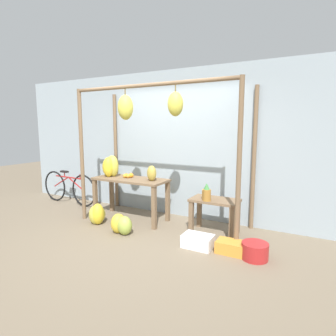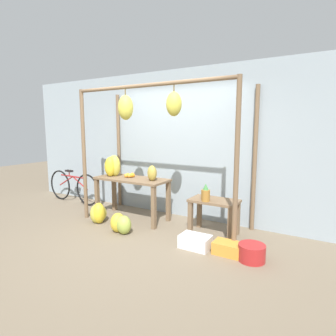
# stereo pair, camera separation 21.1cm
# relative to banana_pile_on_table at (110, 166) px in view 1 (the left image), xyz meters

# --- Properties ---
(ground_plane) EXTENTS (20.00, 20.00, 0.00)m
(ground_plane) POSITION_rel_banana_pile_on_table_xyz_m (1.13, -0.73, -0.98)
(ground_plane) COLOR #756651
(shop_wall_back) EXTENTS (8.00, 0.08, 2.80)m
(shop_wall_back) POSITION_rel_banana_pile_on_table_xyz_m (1.13, 0.68, 0.42)
(shop_wall_back) COLOR #99A8B2
(shop_wall_back) RESTS_ON ground_plane
(stall_awning) EXTENTS (2.99, 1.14, 2.41)m
(stall_awning) POSITION_rel_banana_pile_on_table_xyz_m (1.11, -0.17, 0.71)
(stall_awning) COLOR brown
(stall_awning) RESTS_ON ground_plane
(display_table_main) EXTENTS (1.42, 0.59, 0.79)m
(display_table_main) POSITION_rel_banana_pile_on_table_xyz_m (0.48, -0.01, -0.33)
(display_table_main) COLOR brown
(display_table_main) RESTS_ON ground_plane
(display_table_side) EXTENTS (0.77, 0.45, 0.58)m
(display_table_side) POSITION_rel_banana_pile_on_table_xyz_m (2.10, 0.06, -0.55)
(display_table_side) COLOR brown
(display_table_side) RESTS_ON ground_plane
(banana_pile_on_table) EXTENTS (0.39, 0.42, 0.40)m
(banana_pile_on_table) POSITION_rel_banana_pile_on_table_xyz_m (0.00, 0.00, 0.00)
(banana_pile_on_table) COLOR gold
(banana_pile_on_table) RESTS_ON display_table_main
(orange_pile) EXTENTS (0.17, 0.17, 0.09)m
(orange_pile) POSITION_rel_banana_pile_on_table_xyz_m (0.41, 0.04, -0.15)
(orange_pile) COLOR orange
(orange_pile) RESTS_ON display_table_main
(pineapple_cluster) EXTENTS (0.17, 0.21, 0.27)m
(pineapple_cluster) POSITION_rel_banana_pile_on_table_xyz_m (2.00, -0.06, -0.29)
(pineapple_cluster) COLOR #A3702D
(pineapple_cluster) RESTS_ON display_table_side
(banana_pile_ground_left) EXTENTS (0.38, 0.40, 0.38)m
(banana_pile_ground_left) POSITION_rel_banana_pile_on_table_xyz_m (0.09, -0.50, -0.81)
(banana_pile_ground_left) COLOR yellow
(banana_pile_ground_left) RESTS_ON ground_plane
(banana_pile_ground_right) EXTENTS (0.44, 0.31, 0.32)m
(banana_pile_ground_right) POSITION_rel_banana_pile_on_table_xyz_m (0.77, -0.68, -0.82)
(banana_pile_ground_right) COLOR #9EB247
(banana_pile_ground_right) RESTS_ON ground_plane
(fruit_crate_white) EXTENTS (0.43, 0.29, 0.19)m
(fruit_crate_white) POSITION_rel_banana_pile_on_table_xyz_m (2.07, -0.58, -0.88)
(fruit_crate_white) COLOR silver
(fruit_crate_white) RESTS_ON ground_plane
(blue_bucket) EXTENTS (0.35, 0.35, 0.22)m
(blue_bucket) POSITION_rel_banana_pile_on_table_xyz_m (2.87, -0.56, -0.87)
(blue_bucket) COLOR #AD2323
(blue_bucket) RESTS_ON ground_plane
(parked_bicycle) EXTENTS (1.67, 0.11, 0.75)m
(parked_bicycle) POSITION_rel_banana_pile_on_table_xyz_m (-1.42, 0.23, -0.61)
(parked_bicycle) COLOR black
(parked_bicycle) RESTS_ON ground_plane
(papaya_pile) EXTENTS (0.22, 0.26, 0.27)m
(papaya_pile) POSITION_rel_banana_pile_on_table_xyz_m (0.94, -0.00, -0.06)
(papaya_pile) COLOR #B2993D
(papaya_pile) RESTS_ON display_table_main
(fruit_crate_purple) EXTENTS (0.39, 0.26, 0.17)m
(fruit_crate_purple) POSITION_rel_banana_pile_on_table_xyz_m (2.54, -0.53, -0.89)
(fruit_crate_purple) COLOR orange
(fruit_crate_purple) RESTS_ON ground_plane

